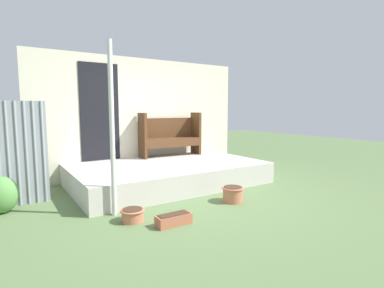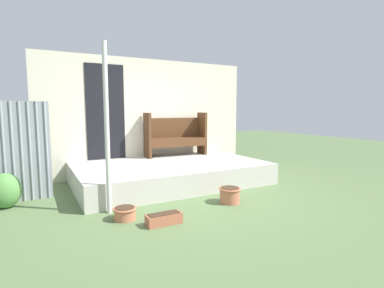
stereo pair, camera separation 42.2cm
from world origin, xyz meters
name	(u,v)px [view 1 (the left image)]	position (x,y,z in m)	size (l,w,h in m)	color
ground_plane	(197,197)	(0.00, 0.00, 0.00)	(24.00, 24.00, 0.00)	#5B7547
porch_slab	(168,173)	(0.05, 1.10, 0.21)	(3.66, 2.19, 0.41)	beige
house_wall	(142,117)	(0.00, 2.22, 1.30)	(4.86, 0.08, 2.60)	beige
support_post	(112,130)	(-1.45, -0.07, 1.20)	(0.07, 0.07, 2.40)	silver
bench	(170,134)	(0.56, 1.95, 0.91)	(1.44, 0.45, 0.99)	#54331C
flower_pot_left	(133,214)	(-1.33, -0.44, 0.10)	(0.32, 0.32, 0.17)	#C67251
flower_pot_middle	(233,194)	(0.34, -0.52, 0.13)	(0.36, 0.36, 0.25)	#C67251
planter_box_rect	(174,219)	(-0.93, -0.84, 0.07)	(0.47, 0.18, 0.15)	#B76647
shrub_by_fence	(1,195)	(-2.77, 0.89, 0.27)	(0.45, 0.40, 0.53)	#599347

